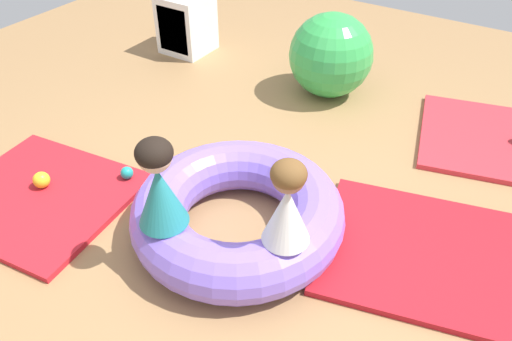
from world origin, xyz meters
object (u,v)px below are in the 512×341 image
at_px(child_in_white, 287,203).
at_px(child_in_teal, 159,184).
at_px(play_ball_yellow, 41,180).
at_px(exercise_ball_large, 331,55).
at_px(storage_cube, 185,24).
at_px(inflatable_cushion, 238,213).
at_px(play_ball_teal, 127,173).

bearing_deg(child_in_white, child_in_teal, -140.28).
distance_m(play_ball_yellow, exercise_ball_large, 2.45).
height_order(child_in_white, play_ball_yellow, child_in_white).
relative_size(child_in_white, play_ball_yellow, 4.42).
bearing_deg(storage_cube, play_ball_yellow, -75.57).
distance_m(inflatable_cushion, child_in_white, 0.60).
xyz_separation_m(play_ball_teal, storage_cube, (-0.98, 1.87, 0.20)).
height_order(inflatable_cushion, child_in_teal, child_in_teal).
relative_size(child_in_teal, play_ball_yellow, 4.72).
distance_m(inflatable_cushion, play_ball_yellow, 1.36).
xyz_separation_m(play_ball_yellow, storage_cube, (-0.58, 2.24, 0.19)).
xyz_separation_m(play_ball_yellow, play_ball_teal, (0.41, 0.37, -0.01)).
relative_size(inflatable_cushion, play_ball_yellow, 11.43).
height_order(inflatable_cushion, play_ball_yellow, inflatable_cushion).
bearing_deg(child_in_teal, play_ball_teal, 18.34).
bearing_deg(inflatable_cushion, storage_cube, 135.26).
distance_m(child_in_teal, exercise_ball_large, 2.26).
height_order(child_in_teal, play_ball_yellow, child_in_teal).
height_order(child_in_teal, exercise_ball_large, child_in_teal).
relative_size(child_in_white, storage_cube, 0.87).
distance_m(child_in_white, play_ball_yellow, 1.79).
bearing_deg(exercise_ball_large, child_in_white, -70.41).
height_order(play_ball_teal, storage_cube, storage_cube).
bearing_deg(play_ball_teal, child_in_white, -7.19).
distance_m(inflatable_cushion, storage_cube, 2.65).
xyz_separation_m(child_in_teal, play_ball_teal, (-0.71, 0.40, -0.49)).
xyz_separation_m(child_in_teal, play_ball_yellow, (-1.12, 0.03, -0.48)).
height_order(child_in_white, play_ball_teal, child_in_white).
height_order(play_ball_yellow, play_ball_teal, play_ball_yellow).
bearing_deg(play_ball_yellow, child_in_white, 6.67).
xyz_separation_m(child_in_white, play_ball_teal, (-1.31, 0.17, -0.48)).
bearing_deg(storage_cube, child_in_white, -41.56).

